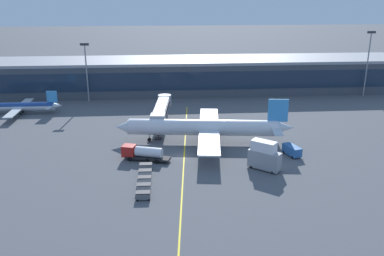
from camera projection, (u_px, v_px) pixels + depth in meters
ground_plane at (182, 157)px, 94.67m from camera, size 700.00×700.00×0.00m
apron_lead_in_line at (184, 153)px, 96.61m from camera, size 6.69×79.77×0.01m
terminal_building at (135, 76)px, 151.15m from camera, size 195.63×20.72×12.11m
main_airliner at (204, 127)px, 102.25m from camera, size 44.14×35.25×11.25m
jet_bridge at (162, 109)px, 114.05m from camera, size 5.87×23.15×6.63m
fuel_tanker at (143, 153)px, 92.20m from camera, size 11.05×5.61×3.25m
crew_van at (292, 150)px, 95.14m from camera, size 3.53×5.40×2.30m
catering_lift at (264, 156)px, 87.16m from camera, size 6.84×6.24×6.30m
baggage_cart_0 at (143, 195)px, 75.36m from camera, size 2.67×1.64×1.48m
baggage_cart_1 at (144, 187)px, 78.38m from camera, size 2.67×1.64×1.48m
baggage_cart_2 at (145, 180)px, 81.41m from camera, size 2.67×1.64×1.48m
baggage_cart_3 at (145, 173)px, 84.43m from camera, size 2.67×1.64×1.48m
baggage_cart_4 at (146, 167)px, 87.46m from camera, size 2.67×1.64×1.48m
commuter_jet_far at (17, 107)px, 126.25m from camera, size 27.21×21.54×6.95m
apron_light_mast_0 at (368, 59)px, 143.31m from camera, size 2.80×0.50×22.70m
apron_light_mast_1 at (86, 67)px, 136.96m from camera, size 2.80×0.50×19.58m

